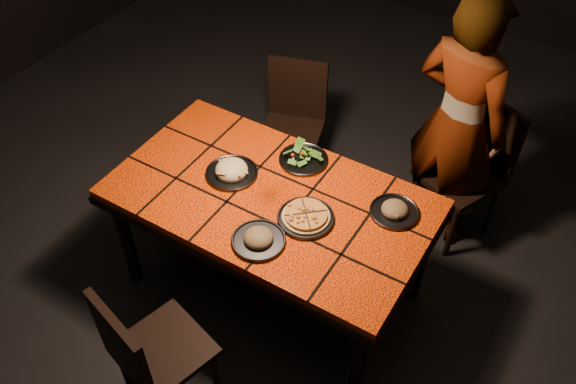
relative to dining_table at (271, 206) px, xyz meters
The scene contains 11 objects.
room_shell 0.83m from the dining_table, ahead, with size 6.04×7.04×3.08m.
dining_table is the anchor object (origin of this frame).
chair_near 0.92m from the dining_table, 95.31° to the right, with size 0.48×0.48×0.86m.
chair_far_left 1.01m from the dining_table, 114.10° to the left, with size 0.48×0.48×0.84m.
chair_far_right 1.28m from the dining_table, 55.11° to the left, with size 0.54×0.54×0.90m.
diner 1.15m from the dining_table, 57.41° to the left, with size 0.59×0.39×1.62m, color brown.
plate_pizza 0.26m from the dining_table, 11.12° to the right, with size 0.33×0.33×0.04m.
plate_pasta 0.27m from the dining_table, behind, with size 0.27×0.27×0.09m.
plate_salad 0.33m from the dining_table, 88.15° to the left, with size 0.26×0.26×0.07m.
plate_mushroom_a 0.32m from the dining_table, 67.33° to the right, with size 0.26×0.26×0.08m.
plate_mushroom_b 0.62m from the dining_table, 20.32° to the left, with size 0.24×0.24×0.08m.
Camera 1 is at (1.19, -1.77, 2.92)m, focal length 38.00 mm.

